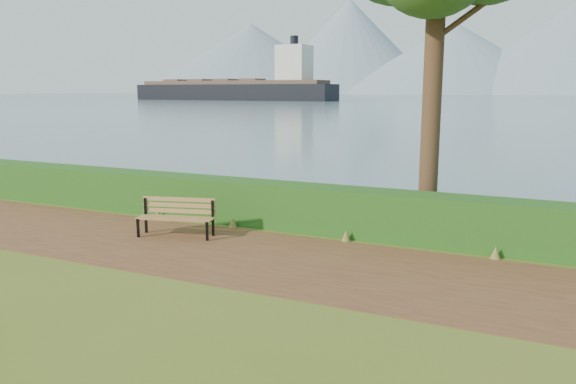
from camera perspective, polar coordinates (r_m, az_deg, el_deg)
The scene contains 7 objects.
ground at distance 10.52m, azimuth -6.18°, elevation -6.69°, with size 140.00×140.00×0.00m, color #53631C.
path at distance 10.77m, azimuth -5.35°, elevation -6.25°, with size 40.00×3.40×0.01m, color #592D1E.
hedge at distance 12.62m, azimuth -0.08°, elevation -1.41°, with size 32.00×0.85×1.00m, color #1C4413.
water at distance 268.63m, azimuth 24.40°, elevation 8.81°, with size 700.00×510.00×0.00m, color slate.
mountains at distance 415.60m, azimuth 23.82°, elevation 12.91°, with size 585.00×190.00×70.00m.
bench at distance 12.12m, azimuth -11.23°, elevation -2.25°, with size 1.69×0.87×0.81m.
cargo_ship at distance 163.54m, azimuth -5.03°, elevation 10.25°, with size 62.82×12.13×18.97m.
Camera 1 is at (5.28, -8.57, 3.08)m, focal length 35.00 mm.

